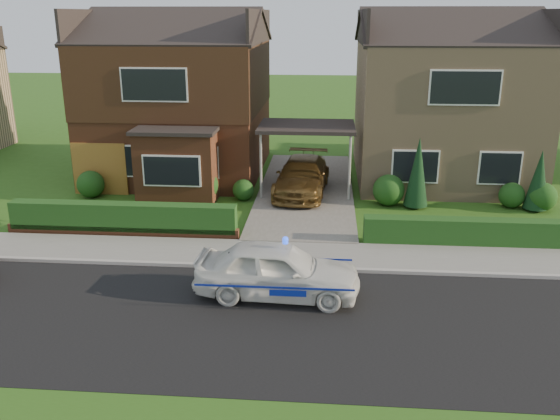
# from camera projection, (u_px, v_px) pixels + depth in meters

# --- Properties ---
(ground) EXTENTS (120.00, 120.00, 0.00)m
(ground) POSITION_uv_depth(u_px,v_px,m) (288.00, 323.00, 14.02)
(ground) COLOR #2A5416
(ground) RESTS_ON ground
(road) EXTENTS (60.00, 6.00, 0.02)m
(road) POSITION_uv_depth(u_px,v_px,m) (288.00, 323.00, 14.02)
(road) COLOR black
(road) RESTS_ON ground
(kerb) EXTENTS (60.00, 0.16, 0.12)m
(kerb) POSITION_uv_depth(u_px,v_px,m) (295.00, 269.00, 16.89)
(kerb) COLOR #9E9993
(kerb) RESTS_ON ground
(sidewalk) EXTENTS (60.00, 2.00, 0.10)m
(sidewalk) POSITION_uv_depth(u_px,v_px,m) (297.00, 255.00, 17.88)
(sidewalk) COLOR slate
(sidewalk) RESTS_ON ground
(driveway) EXTENTS (3.80, 12.00, 0.12)m
(driveway) POSITION_uv_depth(u_px,v_px,m) (306.00, 190.00, 24.41)
(driveway) COLOR #666059
(driveway) RESTS_ON ground
(house_left) EXTENTS (7.50, 9.53, 7.25)m
(house_left) POSITION_uv_depth(u_px,v_px,m) (180.00, 88.00, 26.41)
(house_left) COLOR brown
(house_left) RESTS_ON ground
(house_right) EXTENTS (7.50, 8.06, 7.25)m
(house_right) POSITION_uv_depth(u_px,v_px,m) (443.00, 94.00, 25.66)
(house_right) COLOR tan
(house_right) RESTS_ON ground
(carport_link) EXTENTS (3.80, 3.00, 2.77)m
(carport_link) POSITION_uv_depth(u_px,v_px,m) (307.00, 128.00, 23.54)
(carport_link) COLOR black
(carport_link) RESTS_ON ground
(garage_door) EXTENTS (2.20, 0.10, 2.10)m
(garage_door) POSITION_uv_depth(u_px,v_px,m) (100.00, 169.00, 23.74)
(garage_door) COLOR brown
(garage_door) RESTS_ON ground
(dwarf_wall) EXTENTS (7.70, 0.25, 0.36)m
(dwarf_wall) POSITION_uv_depth(u_px,v_px,m) (123.00, 231.00, 19.42)
(dwarf_wall) COLOR brown
(dwarf_wall) RESTS_ON ground
(hedge_left) EXTENTS (7.50, 0.55, 0.90)m
(hedge_left) POSITION_uv_depth(u_px,v_px,m) (125.00, 235.00, 19.62)
(hedge_left) COLOR #123A15
(hedge_left) RESTS_ON ground
(hedge_right) EXTENTS (7.50, 0.55, 0.80)m
(hedge_right) POSITION_uv_depth(u_px,v_px,m) (483.00, 247.00, 18.64)
(hedge_right) COLOR #123A15
(hedge_right) RESTS_ON ground
(shrub_left_far) EXTENTS (1.08, 1.08, 1.08)m
(shrub_left_far) POSITION_uv_depth(u_px,v_px,m) (91.00, 184.00, 23.48)
(shrub_left_far) COLOR #123A15
(shrub_left_far) RESTS_ON ground
(shrub_left_mid) EXTENTS (1.32, 1.32, 1.32)m
(shrub_left_mid) POSITION_uv_depth(u_px,v_px,m) (201.00, 185.00, 22.91)
(shrub_left_mid) COLOR #123A15
(shrub_left_mid) RESTS_ON ground
(shrub_left_near) EXTENTS (0.84, 0.84, 0.84)m
(shrub_left_near) POSITION_uv_depth(u_px,v_px,m) (243.00, 190.00, 23.15)
(shrub_left_near) COLOR #123A15
(shrub_left_near) RESTS_ON ground
(shrub_right_near) EXTENTS (1.20, 1.20, 1.20)m
(shrub_right_near) POSITION_uv_depth(u_px,v_px,m) (389.00, 190.00, 22.48)
(shrub_right_near) COLOR #123A15
(shrub_right_near) RESTS_ON ground
(shrub_right_mid) EXTENTS (0.96, 0.96, 0.96)m
(shrub_right_mid) POSITION_uv_depth(u_px,v_px,m) (512.00, 195.00, 22.26)
(shrub_right_mid) COLOR #123A15
(shrub_right_mid) RESTS_ON ground
(shrub_right_far) EXTENTS (1.08, 1.08, 1.08)m
(shrub_right_far) POSITION_uv_depth(u_px,v_px,m) (542.00, 197.00, 21.88)
(shrub_right_far) COLOR #123A15
(shrub_right_far) RESTS_ON ground
(conifer_a) EXTENTS (0.90, 0.90, 2.60)m
(conifer_a) POSITION_uv_depth(u_px,v_px,m) (417.00, 174.00, 21.99)
(conifer_a) COLOR black
(conifer_a) RESTS_ON ground
(conifer_b) EXTENTS (0.90, 0.90, 2.20)m
(conifer_b) POSITION_uv_depth(u_px,v_px,m) (538.00, 182.00, 21.72)
(conifer_b) COLOR black
(conifer_b) RESTS_ON ground
(police_car) EXTENTS (3.89, 4.31, 1.60)m
(police_car) POSITION_uv_depth(u_px,v_px,m) (277.00, 270.00, 15.15)
(police_car) COLOR silver
(police_car) RESTS_ON ground
(driveway_car) EXTENTS (2.30, 4.88, 1.38)m
(driveway_car) POSITION_uv_depth(u_px,v_px,m) (302.00, 176.00, 23.63)
(driveway_car) COLOR brown
(driveway_car) RESTS_ON driveway
(potted_plant_a) EXTENTS (0.41, 0.30, 0.75)m
(potted_plant_a) POSITION_uv_depth(u_px,v_px,m) (43.00, 212.00, 20.67)
(potted_plant_a) COLOR gray
(potted_plant_a) RESTS_ON ground
(potted_plant_b) EXTENTS (0.57, 0.55, 0.81)m
(potted_plant_b) POSITION_uv_depth(u_px,v_px,m) (38.00, 215.00, 20.25)
(potted_plant_b) COLOR gray
(potted_plant_b) RESTS_ON ground
(potted_plant_c) EXTENTS (0.44, 0.44, 0.69)m
(potted_plant_c) POSITION_uv_depth(u_px,v_px,m) (203.00, 195.00, 22.72)
(potted_plant_c) COLOR gray
(potted_plant_c) RESTS_ON ground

